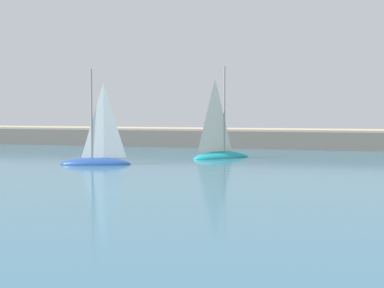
{
  "coord_description": "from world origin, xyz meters",
  "views": [
    {
      "loc": [
        4.1,
        -0.09,
        3.96
      ],
      "look_at": [
        -0.53,
        15.14,
        3.06
      ],
      "focal_mm": 56.62,
      "sensor_mm": 36.0,
      "label": 1
    }
  ],
  "objects": [
    {
      "name": "sea",
      "position": [
        0.0,
        54.73,
        0.03
      ],
      "size": [
        220.0,
        94.56,
        0.06
      ],
      "primitive_type": "cube",
      "color": "#386B84",
      "rests_on": "ground"
    },
    {
      "name": "sailboat_near_shore",
      "position": [
        -7.87,
        47.16,
        0.78
      ],
      "size": [
        4.67,
        5.35,
        7.97
      ],
      "color": "teal",
      "rests_on": "sea"
    },
    {
      "name": "sailboat_mid_bay",
      "position": [
        -14.82,
        38.92,
        0.72
      ],
      "size": [
        5.24,
        3.14,
        7.29
      ],
      "color": "#234793",
      "rests_on": "sea"
    }
  ]
}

